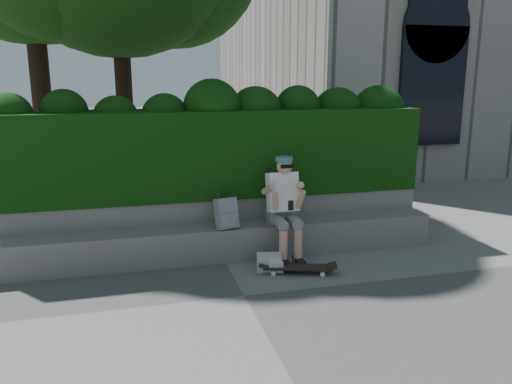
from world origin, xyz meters
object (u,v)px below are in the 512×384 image
object	(u,v)px
person	(284,204)
backpack_ground	(269,262)
backpack_plaid	(226,213)
skateboard	(298,268)

from	to	relation	value
person	backpack_ground	xyz separation A→B (m)	(-0.31, -0.39, -0.65)
backpack_ground	backpack_plaid	bearing A→B (deg)	147.21
skateboard	backpack_ground	world-z (taller)	backpack_ground
backpack_plaid	backpack_ground	size ratio (longest dim) A/B	1.30
person	skateboard	size ratio (longest dim) A/B	1.56
backpack_plaid	skateboard	bearing A→B (deg)	-56.60
person	backpack_plaid	bearing A→B (deg)	173.90
backpack_plaid	person	bearing A→B (deg)	-21.13
person	backpack_plaid	xyz separation A→B (m)	(-0.76, 0.08, -0.10)
skateboard	backpack_plaid	xyz separation A→B (m)	(-0.76, 0.68, 0.58)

